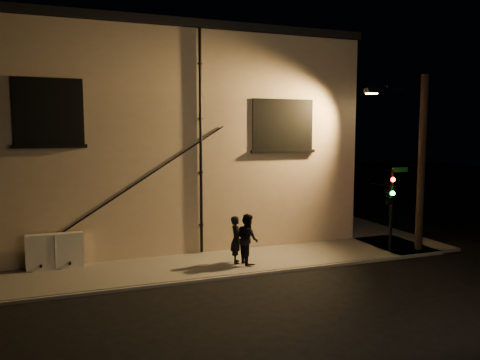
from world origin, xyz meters
name	(u,v)px	position (x,y,z in m)	size (l,w,h in m)	color
ground	(277,273)	(0.00, 0.00, 0.00)	(90.00, 90.00, 0.00)	black
sidewalk	(260,240)	(1.22, 4.39, 0.06)	(21.00, 16.00, 0.12)	slate
building	(143,138)	(-3.00, 8.99, 4.40)	(16.20, 12.23, 8.80)	beige
utility_cabinet	(55,251)	(-6.98, 2.70, 0.72)	(1.82, 0.31, 1.20)	silver
pedestrian_a	(236,240)	(-1.02, 1.21, 0.95)	(0.61, 0.40, 1.66)	black
pedestrian_b	(248,239)	(-0.68, 0.97, 1.00)	(0.86, 0.67, 1.76)	black
traffic_signal	(389,196)	(4.90, 0.52, 2.30)	(1.31, 1.91, 3.24)	black
streetlamp_pole	(418,159)	(6.25, 0.58, 3.67)	(2.02, 1.38, 6.88)	black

